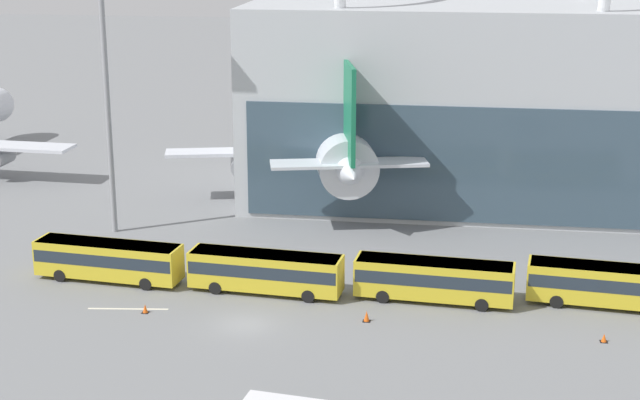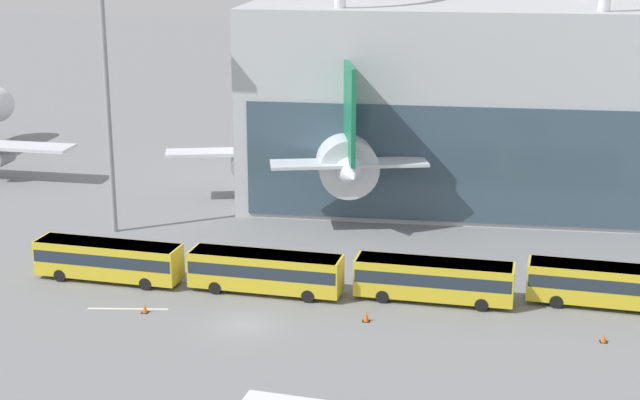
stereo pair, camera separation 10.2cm
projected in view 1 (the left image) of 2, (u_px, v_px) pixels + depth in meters
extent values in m
plane|color=slate|center=(245.00, 325.00, 69.89)|extent=(440.00, 440.00, 0.00)
cylinder|color=gray|center=(0.00, 157.00, 107.84)|extent=(2.22, 3.56, 2.04)
cylinder|color=silver|center=(334.00, 137.00, 102.04)|extent=(11.93, 28.95, 5.50)
sphere|color=silver|center=(321.00, 111.00, 115.65)|extent=(5.39, 5.39, 5.39)
cone|color=silver|center=(350.00, 171.00, 88.43)|extent=(6.53, 7.28, 5.22)
cube|color=silver|center=(335.00, 150.00, 100.65)|extent=(34.41, 10.95, 0.35)
cylinder|color=gray|center=(241.00, 165.00, 100.18)|extent=(2.89, 3.89, 2.14)
cylinder|color=gray|center=(428.00, 160.00, 101.85)|extent=(2.89, 3.89, 2.14)
cube|color=#19724C|center=(349.00, 113.00, 87.66)|extent=(1.80, 6.03, 8.72)
cube|color=silver|center=(349.00, 163.00, 88.94)|extent=(14.64, 6.42, 0.28)
cylinder|color=gray|center=(325.00, 145.00, 111.99)|extent=(0.36, 0.36, 4.85)
cylinder|color=black|center=(325.00, 165.00, 112.67)|extent=(0.69, 1.17, 1.10)
cylinder|color=gray|center=(301.00, 170.00, 100.90)|extent=(0.36, 0.36, 4.85)
cylinder|color=black|center=(301.00, 192.00, 101.57)|extent=(0.69, 1.17, 1.10)
cylinder|color=gray|center=(370.00, 168.00, 101.51)|extent=(0.36, 0.36, 4.85)
cylinder|color=black|center=(369.00, 191.00, 102.18)|extent=(0.69, 1.17, 1.10)
cube|color=gold|center=(108.00, 260.00, 77.95)|extent=(12.13, 3.93, 2.79)
cube|color=#232D38|center=(108.00, 256.00, 77.88)|extent=(11.90, 3.94, 0.97)
cube|color=silver|center=(107.00, 244.00, 77.58)|extent=(11.77, 3.82, 0.12)
cylinder|color=black|center=(158.00, 273.00, 78.55)|extent=(1.03, 0.41, 1.00)
cylinder|color=black|center=(146.00, 284.00, 76.28)|extent=(1.03, 0.41, 1.00)
cylinder|color=black|center=(75.00, 265.00, 80.33)|extent=(1.03, 0.41, 1.00)
cylinder|color=black|center=(60.00, 276.00, 78.06)|extent=(1.03, 0.41, 1.00)
cube|color=gold|center=(266.00, 271.00, 75.42)|extent=(12.11, 3.73, 2.79)
cube|color=#232D38|center=(266.00, 268.00, 75.34)|extent=(11.87, 3.74, 0.97)
cube|color=silver|center=(265.00, 255.00, 75.05)|extent=(11.75, 3.62, 0.12)
cylinder|color=black|center=(316.00, 285.00, 76.08)|extent=(1.02, 0.39, 1.00)
cylinder|color=black|center=(308.00, 296.00, 73.80)|extent=(1.02, 0.39, 1.00)
cylinder|color=black|center=(226.00, 277.00, 77.74)|extent=(1.02, 0.39, 1.00)
cylinder|color=black|center=(215.00, 288.00, 75.46)|extent=(1.02, 0.39, 1.00)
cube|color=gold|center=(434.00, 279.00, 73.74)|extent=(12.09, 3.58, 2.79)
cube|color=#232D38|center=(434.00, 276.00, 73.66)|extent=(11.85, 3.59, 0.97)
cube|color=silver|center=(435.00, 262.00, 73.37)|extent=(11.73, 3.47, 0.12)
cylinder|color=black|center=(484.00, 293.00, 74.45)|extent=(1.02, 0.38, 1.00)
cylinder|color=black|center=(482.00, 305.00, 72.16)|extent=(1.02, 0.38, 1.00)
cylinder|color=black|center=(388.00, 285.00, 76.02)|extent=(1.02, 0.38, 1.00)
cylinder|color=black|center=(383.00, 297.00, 73.73)|extent=(1.02, 0.38, 1.00)
cube|color=gold|center=(609.00, 284.00, 72.66)|extent=(12.13, 3.95, 2.79)
cube|color=#232D38|center=(609.00, 281.00, 72.58)|extent=(11.90, 3.95, 0.97)
cube|color=silver|center=(611.00, 267.00, 72.29)|extent=(11.77, 3.83, 0.12)
cylinder|color=black|center=(557.00, 290.00, 75.04)|extent=(1.03, 0.41, 1.00)
cylinder|color=black|center=(556.00, 302.00, 72.77)|extent=(1.03, 0.41, 1.00)
cylinder|color=gray|center=(107.00, 92.00, 87.11)|extent=(0.50, 0.50, 26.02)
cube|color=silver|center=(128.00, 309.00, 72.71)|extent=(5.99, 0.96, 0.01)
cube|color=black|center=(367.00, 321.00, 70.48)|extent=(0.56, 0.56, 0.02)
cone|color=#EA5914|center=(367.00, 316.00, 70.37)|extent=(0.41, 0.41, 0.77)
cube|color=black|center=(145.00, 313.00, 72.00)|extent=(0.51, 0.51, 0.02)
cone|color=#EA5914|center=(145.00, 308.00, 71.91)|extent=(0.38, 0.38, 0.64)
cube|color=black|center=(604.00, 342.00, 67.05)|extent=(0.52, 0.52, 0.02)
cone|color=#EA5914|center=(604.00, 338.00, 66.97)|extent=(0.38, 0.38, 0.56)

